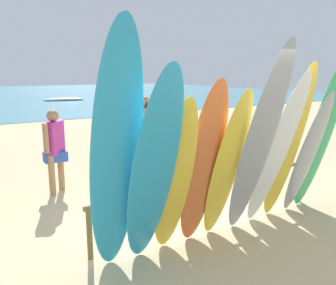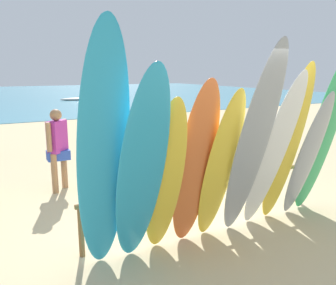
# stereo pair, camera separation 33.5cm
# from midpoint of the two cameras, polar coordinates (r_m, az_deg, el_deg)

# --- Properties ---
(ground) EXTENTS (60.00, 60.00, 0.00)m
(ground) POSITION_cam_midpoint_polar(r_m,az_deg,el_deg) (18.24, -22.20, 3.79)
(ground) COLOR #D3BC8C
(surfboard_rack) EXTENTS (3.93, 0.07, 0.69)m
(surfboard_rack) POSITION_cam_midpoint_polar(r_m,az_deg,el_deg) (5.15, 5.61, -7.52)
(surfboard_rack) COLOR brown
(surfboard_rack) RESTS_ON ground
(surfboard_teal_0) EXTENTS (0.60, 0.79, 2.78)m
(surfboard_teal_0) POSITION_cam_midpoint_polar(r_m,az_deg,el_deg) (3.62, -11.25, -2.29)
(surfboard_teal_0) COLOR #289EC6
(surfboard_teal_0) RESTS_ON ground
(surfboard_teal_1) EXTENTS (0.59, 0.86, 2.36)m
(surfboard_teal_1) POSITION_cam_midpoint_polar(r_m,az_deg,el_deg) (3.77, -4.95, -4.87)
(surfboard_teal_1) COLOR #289EC6
(surfboard_teal_1) RESTS_ON ground
(surfboard_yellow_2) EXTENTS (0.51, 0.74, 2.01)m
(surfboard_yellow_2) POSITION_cam_midpoint_polar(r_m,az_deg,el_deg) (4.08, -1.19, -6.12)
(surfboard_yellow_2) COLOR yellow
(surfboard_yellow_2) RESTS_ON ground
(surfboard_orange_3) EXTENTS (0.58, 0.66, 2.20)m
(surfboard_orange_3) POSITION_cam_midpoint_polar(r_m,az_deg,el_deg) (4.29, 3.68, -3.93)
(surfboard_orange_3) COLOR orange
(surfboard_orange_3) RESTS_ON ground
(surfboard_yellow_4) EXTENTS (0.54, 0.73, 2.08)m
(surfboard_yellow_4) POSITION_cam_midpoint_polar(r_m,az_deg,el_deg) (4.51, 7.67, -4.03)
(surfboard_yellow_4) COLOR yellow
(surfboard_yellow_4) RESTS_ON ground
(surfboard_grey_5) EXTENTS (0.55, 1.01, 2.64)m
(surfboard_grey_5) POSITION_cam_midpoint_polar(r_m,az_deg,el_deg) (4.55, 12.72, -0.41)
(surfboard_grey_5) COLOR #999EA3
(surfboard_grey_5) RESTS_ON ground
(surfboard_white_6) EXTENTS (0.61, 0.91, 2.29)m
(surfboard_white_6) POSITION_cam_midpoint_polar(r_m,az_deg,el_deg) (4.97, 15.76, -1.62)
(surfboard_white_6) COLOR white
(surfboard_white_6) RESTS_ON ground
(surfboard_yellow_7) EXTENTS (0.52, 0.76, 2.40)m
(surfboard_yellow_7) POSITION_cam_midpoint_polar(r_m,az_deg,el_deg) (5.27, 17.67, -0.41)
(surfboard_yellow_7) COLOR yellow
(surfboard_yellow_7) RESTS_ON ground
(surfboard_grey_8) EXTENTS (0.53, 0.73, 2.00)m
(surfboard_grey_8) POSITION_cam_midpoint_polar(r_m,az_deg,el_deg) (5.64, 20.58, -1.88)
(surfboard_grey_8) COLOR #999EA3
(surfboard_grey_8) RESTS_ON ground
(surfboard_green_9) EXTENTS (0.58, 0.76, 2.58)m
(surfboard_green_9) POSITION_cam_midpoint_polar(r_m,az_deg,el_deg) (5.84, 22.59, 1.32)
(surfboard_green_9) COLOR #38B266
(surfboard_green_9) RESTS_ON ground
(beachgoer_photographing) EXTENTS (0.45, 0.45, 1.57)m
(beachgoer_photographing) POSITION_cam_midpoint_polar(r_m,az_deg,el_deg) (6.73, -19.66, -0.53)
(beachgoer_photographing) COLOR #9E704C
(beachgoer_photographing) RESTS_ON ground
(beachgoer_midbeach) EXTENTS (0.56, 0.24, 1.49)m
(beachgoer_midbeach) POSITION_cam_midpoint_polar(r_m,az_deg,el_deg) (10.73, -4.61, 4.24)
(beachgoer_midbeach) COLOR #9E704C
(beachgoer_midbeach) RESTS_ON ground
(beachgoer_by_water) EXTENTS (0.43, 0.61, 1.64)m
(beachgoer_by_water) POSITION_cam_midpoint_polar(r_m,az_deg,el_deg) (8.23, -5.63, 2.53)
(beachgoer_by_water) COLOR #9E704C
(beachgoer_by_water) RESTS_ON ground
(distant_boat) EXTENTS (3.14, 1.20, 0.25)m
(distant_boat) POSITION_cam_midpoint_polar(r_m,az_deg,el_deg) (27.84, -17.23, 6.83)
(distant_boat) COLOR silver
(distant_boat) RESTS_ON ground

